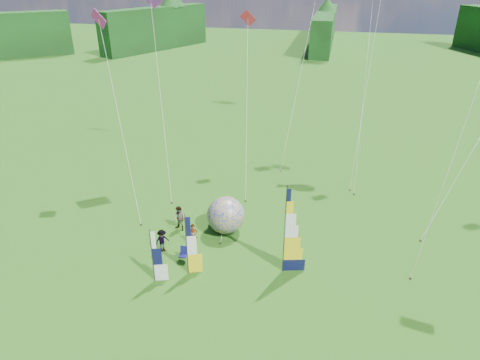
% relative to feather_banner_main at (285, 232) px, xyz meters
% --- Properties ---
extents(ground, '(220.00, 220.00, 0.00)m').
position_rel_feather_banner_main_xyz_m(ground, '(-1.76, -3.38, -2.79)').
color(ground, '#2F5E0E').
rests_on(ground, ground).
extents(treeline_ring, '(210.00, 210.00, 8.00)m').
position_rel_feather_banner_main_xyz_m(treeline_ring, '(-1.76, -3.38, 1.21)').
color(treeline_ring, '#155618').
rests_on(treeline_ring, ground).
extents(feather_banner_main, '(1.47, 0.49, 5.59)m').
position_rel_feather_banner_main_xyz_m(feather_banner_main, '(0.00, 0.00, 0.00)').
color(feather_banner_main, '#0E1139').
rests_on(feather_banner_main, ground).
extents(side_banner_left, '(1.04, 0.50, 3.91)m').
position_rel_feather_banner_main_xyz_m(side_banner_left, '(-5.45, -1.45, -0.84)').
color(side_banner_left, yellow).
rests_on(side_banner_left, ground).
extents(side_banner_far, '(0.99, 0.38, 3.39)m').
position_rel_feather_banner_main_xyz_m(side_banner_far, '(-7.12, -2.53, -1.10)').
color(side_banner_far, white).
rests_on(side_banner_far, ground).
extents(bol_inflatable, '(3.40, 3.40, 2.56)m').
position_rel_feather_banner_main_xyz_m(bol_inflatable, '(-4.38, 3.41, -1.51)').
color(bol_inflatable, '#0023A4').
rests_on(bol_inflatable, ground).
extents(spectator_a, '(0.63, 0.49, 1.53)m').
position_rel_feather_banner_main_xyz_m(spectator_a, '(-6.04, 1.40, -2.03)').
color(spectator_a, '#66594C').
rests_on(spectator_a, ground).
extents(spectator_b, '(0.97, 0.71, 1.81)m').
position_rel_feather_banner_main_xyz_m(spectator_b, '(-7.52, 2.88, -1.89)').
color(spectator_b, '#66594C').
rests_on(spectator_b, ground).
extents(spectator_c, '(0.89, 1.02, 1.54)m').
position_rel_feather_banner_main_xyz_m(spectator_c, '(-7.77, 0.33, -2.02)').
color(spectator_c, '#66594C').
rests_on(spectator_c, ground).
extents(spectator_d, '(0.93, 1.03, 1.70)m').
position_rel_feather_banner_main_xyz_m(spectator_d, '(-5.30, 4.19, -1.95)').
color(spectator_d, '#66594C').
rests_on(spectator_d, ground).
extents(camp_chair, '(0.55, 0.55, 0.95)m').
position_rel_feather_banner_main_xyz_m(camp_chair, '(-6.12, -0.40, -2.32)').
color(camp_chair, '#121454').
rests_on(camp_chair, ground).
extents(kite_whale, '(7.47, 14.66, 23.13)m').
position_rel_feather_banner_main_xyz_m(kite_whale, '(4.26, 16.50, 8.77)').
color(kite_whale, black).
rests_on(kite_whale, ground).
extents(kite_rainbow_delta, '(8.72, 11.67, 16.97)m').
position_rel_feather_banner_main_xyz_m(kite_rainbow_delta, '(-10.99, 9.43, 5.69)').
color(kite_rainbow_delta, red).
rests_on(kite_rainbow_delta, ground).
extents(kite_parafoil, '(9.02, 10.10, 18.57)m').
position_rel_feather_banner_main_xyz_m(kite_parafoil, '(8.97, 3.44, 6.49)').
color(kite_parafoil, red).
rests_on(kite_parafoil, ground).
extents(small_kite_red, '(4.52, 11.46, 13.62)m').
position_rel_feather_banner_main_xyz_m(small_kite_red, '(-4.84, 12.26, 4.02)').
color(small_kite_red, red).
rests_on(small_kite_red, ground).
extents(small_kite_orange, '(4.63, 10.05, 18.63)m').
position_rel_feather_banner_main_xyz_m(small_kite_orange, '(4.48, 15.03, 6.52)').
color(small_kite_orange, orange).
rests_on(small_kite_orange, ground).
extents(small_kite_yellow, '(8.33, 10.29, 10.88)m').
position_rel_feather_banner_main_xyz_m(small_kite_yellow, '(11.36, 8.91, 2.64)').
color(small_kite_yellow, '#FFEB03').
rests_on(small_kite_yellow, ground).
extents(small_kite_pink, '(9.97, 11.02, 14.22)m').
position_rel_feather_banner_main_xyz_m(small_kite_pink, '(-12.85, 6.08, 4.32)').
color(small_kite_pink, '#F42BA5').
rests_on(small_kite_pink, ground).
extents(small_kite_green, '(6.20, 14.11, 22.09)m').
position_rel_feather_banner_main_xyz_m(small_kite_green, '(-0.88, 19.21, 8.25)').
color(small_kite_green, '#0ECD4A').
rests_on(small_kite_green, ground).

